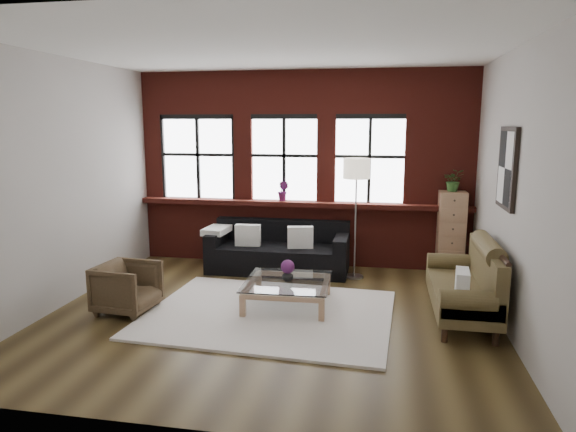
% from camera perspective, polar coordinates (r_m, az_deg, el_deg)
% --- Properties ---
extents(floor, '(5.50, 5.50, 0.00)m').
position_cam_1_polar(floor, '(6.53, -1.85, -10.89)').
color(floor, '#3A2B15').
rests_on(floor, ground).
extents(ceiling, '(5.50, 5.50, 0.00)m').
position_cam_1_polar(ceiling, '(6.15, -2.03, 18.14)').
color(ceiling, white).
rests_on(ceiling, ground).
extents(wall_back, '(5.50, 0.00, 5.50)m').
position_cam_1_polar(wall_back, '(8.58, 1.64, 5.23)').
color(wall_back, '#B1ACA5').
rests_on(wall_back, ground).
extents(wall_front, '(5.50, 0.00, 5.50)m').
position_cam_1_polar(wall_front, '(3.76, -10.06, -1.55)').
color(wall_front, '#B1ACA5').
rests_on(wall_front, ground).
extents(wall_left, '(0.00, 5.00, 5.00)m').
position_cam_1_polar(wall_left, '(7.24, -23.76, 3.40)').
color(wall_left, '#B1ACA5').
rests_on(wall_left, ground).
extents(wall_right, '(0.00, 5.00, 5.00)m').
position_cam_1_polar(wall_right, '(6.17, 23.91, 2.33)').
color(wall_right, '#B1ACA5').
rests_on(wall_right, ground).
extents(brick_backwall, '(5.50, 0.12, 3.20)m').
position_cam_1_polar(brick_backwall, '(8.52, 1.58, 5.19)').
color(brick_backwall, maroon).
rests_on(brick_backwall, floor).
extents(sill_ledge, '(5.50, 0.30, 0.08)m').
position_cam_1_polar(sill_ledge, '(8.50, 1.46, 1.38)').
color(sill_ledge, maroon).
rests_on(sill_ledge, brick_backwall).
extents(window_left, '(1.38, 0.10, 1.50)m').
position_cam_1_polar(window_left, '(8.97, -9.91, 6.26)').
color(window_left, black).
rests_on(window_left, brick_backwall).
extents(window_mid, '(1.38, 0.10, 1.50)m').
position_cam_1_polar(window_mid, '(8.57, -0.40, 6.23)').
color(window_mid, black).
rests_on(window_mid, brick_backwall).
extents(window_right, '(1.38, 0.10, 1.50)m').
position_cam_1_polar(window_right, '(8.42, 9.05, 6.03)').
color(window_right, black).
rests_on(window_right, brick_backwall).
extents(wall_poster, '(0.05, 0.74, 0.94)m').
position_cam_1_polar(wall_poster, '(6.43, 23.20, 4.91)').
color(wall_poster, black).
rests_on(wall_poster, wall_right).
extents(shag_rug, '(3.12, 2.52, 0.03)m').
position_cam_1_polar(shag_rug, '(6.53, -2.09, -10.76)').
color(shag_rug, silver).
rests_on(shag_rug, floor).
extents(dark_sofa, '(2.23, 0.90, 0.81)m').
position_cam_1_polar(dark_sofa, '(8.25, -1.07, -3.42)').
color(dark_sofa, black).
rests_on(dark_sofa, floor).
extents(pillow_a, '(0.41, 0.17, 0.34)m').
position_cam_1_polar(pillow_a, '(8.21, -4.48, -2.14)').
color(pillow_a, white).
rests_on(pillow_a, dark_sofa).
extents(pillow_b, '(0.42, 0.22, 0.34)m').
position_cam_1_polar(pillow_b, '(8.04, 1.37, -2.38)').
color(pillow_b, white).
rests_on(pillow_b, dark_sofa).
extents(vintage_settee, '(0.79, 1.78, 0.95)m').
position_cam_1_polar(vintage_settee, '(6.62, 18.74, -6.81)').
color(vintage_settee, brown).
rests_on(vintage_settee, floor).
extents(pillow_settee, '(0.18, 0.39, 0.34)m').
position_cam_1_polar(pillow_settee, '(6.06, 18.78, -7.29)').
color(pillow_settee, white).
rests_on(pillow_settee, vintage_settee).
extents(armchair, '(0.75, 0.73, 0.63)m').
position_cam_1_polar(armchair, '(6.84, -17.43, -7.60)').
color(armchair, '#443422').
rests_on(armchair, floor).
extents(coffee_table, '(1.12, 1.12, 0.37)m').
position_cam_1_polar(coffee_table, '(6.73, -0.04, -8.67)').
color(coffee_table, tan).
rests_on(coffee_table, shag_rug).
extents(vase, '(0.19, 0.19, 0.15)m').
position_cam_1_polar(vase, '(6.65, -0.04, -6.58)').
color(vase, '#B2B2B2').
rests_on(vase, coffee_table).
extents(flowers, '(0.18, 0.18, 0.18)m').
position_cam_1_polar(flowers, '(6.62, -0.04, -5.65)').
color(flowers, '#622161').
rests_on(flowers, vase).
extents(drawer_chest, '(0.41, 0.41, 1.32)m').
position_cam_1_polar(drawer_chest, '(8.42, 17.63, -1.84)').
color(drawer_chest, tan).
rests_on(drawer_chest, floor).
extents(potted_plant_top, '(0.32, 0.29, 0.35)m').
position_cam_1_polar(potted_plant_top, '(8.29, 17.94, 3.80)').
color(potted_plant_top, '#2D5923').
rests_on(potted_plant_top, drawer_chest).
extents(floor_lamp, '(0.40, 0.40, 1.99)m').
position_cam_1_polar(floor_lamp, '(7.84, 7.52, 0.20)').
color(floor_lamp, '#A5A5A8').
rests_on(floor_lamp, floor).
extents(sill_plant, '(0.23, 0.21, 0.34)m').
position_cam_1_polar(sill_plant, '(8.50, -0.54, 2.81)').
color(sill_plant, '#622161').
rests_on(sill_plant, sill_ledge).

